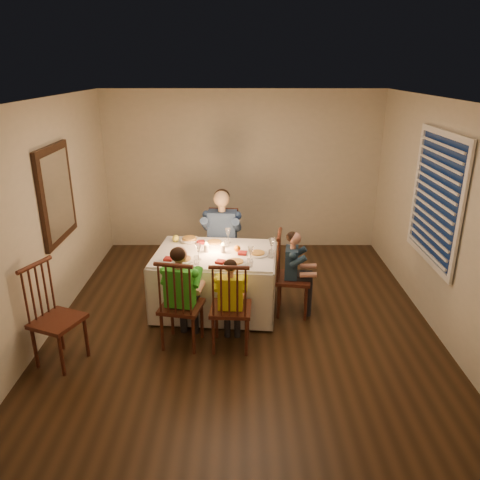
{
  "coord_description": "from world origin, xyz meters",
  "views": [
    {
      "loc": [
        -0.03,
        -5.08,
        2.94
      ],
      "look_at": [
        -0.04,
        0.15,
        0.98
      ],
      "focal_mm": 35.0,
      "sensor_mm": 36.0,
      "label": 1
    }
  ],
  "objects_px": {
    "chair_end": "(292,312)",
    "serving_bowl": "(189,240)",
    "dining_table": "(215,269)",
    "chair_extra": "(64,361)",
    "child_green": "(183,343)",
    "child_yellow": "(231,346)",
    "chair_near_left": "(183,343)",
    "chair_adult": "(223,282)",
    "adult": "(223,282)",
    "child_teal": "(292,312)",
    "chair_near_right": "(231,346)"
  },
  "relations": [
    {
      "from": "chair_end",
      "to": "serving_bowl",
      "type": "height_order",
      "value": "serving_bowl"
    },
    {
      "from": "chair_end",
      "to": "serving_bowl",
      "type": "relative_size",
      "value": 4.76
    },
    {
      "from": "dining_table",
      "to": "chair_extra",
      "type": "height_order",
      "value": "dining_table"
    },
    {
      "from": "child_green",
      "to": "child_yellow",
      "type": "xyz_separation_m",
      "value": [
        0.54,
        -0.05,
        0.0
      ]
    },
    {
      "from": "chair_near_left",
      "to": "serving_bowl",
      "type": "distance_m",
      "value": 1.4
    },
    {
      "from": "chair_adult",
      "to": "adult",
      "type": "distance_m",
      "value": 0.0
    },
    {
      "from": "chair_end",
      "to": "child_teal",
      "type": "distance_m",
      "value": 0.0
    },
    {
      "from": "chair_extra",
      "to": "child_yellow",
      "type": "relative_size",
      "value": 1.04
    },
    {
      "from": "dining_table",
      "to": "child_yellow",
      "type": "bearing_deg",
      "value": -71.0
    },
    {
      "from": "adult",
      "to": "chair_near_left",
      "type": "bearing_deg",
      "value": -97.64
    },
    {
      "from": "serving_bowl",
      "to": "child_yellow",
      "type": "bearing_deg",
      "value": -65.09
    },
    {
      "from": "dining_table",
      "to": "child_green",
      "type": "height_order",
      "value": "dining_table"
    },
    {
      "from": "chair_near_left",
      "to": "child_yellow",
      "type": "distance_m",
      "value": 0.54
    },
    {
      "from": "chair_extra",
      "to": "chair_adult",
      "type": "bearing_deg",
      "value": -17.2
    },
    {
      "from": "dining_table",
      "to": "chair_adult",
      "type": "height_order",
      "value": "dining_table"
    },
    {
      "from": "child_yellow",
      "to": "serving_bowl",
      "type": "relative_size",
      "value": 4.75
    },
    {
      "from": "chair_near_right",
      "to": "child_green",
      "type": "relative_size",
      "value": 0.9
    },
    {
      "from": "chair_end",
      "to": "child_green",
      "type": "height_order",
      "value": "child_green"
    },
    {
      "from": "chair_near_right",
      "to": "child_teal",
      "type": "bearing_deg",
      "value": -131.23
    },
    {
      "from": "chair_near_right",
      "to": "child_teal",
      "type": "distance_m",
      "value": 1.08
    },
    {
      "from": "chair_extra",
      "to": "serving_bowl",
      "type": "relative_size",
      "value": 4.95
    },
    {
      "from": "dining_table",
      "to": "child_green",
      "type": "xyz_separation_m",
      "value": [
        -0.33,
        -0.81,
        -0.56
      ]
    },
    {
      "from": "adult",
      "to": "child_teal",
      "type": "relative_size",
      "value": 1.27
    },
    {
      "from": "child_yellow",
      "to": "adult",
      "type": "bearing_deg",
      "value": -81.34
    },
    {
      "from": "adult",
      "to": "serving_bowl",
      "type": "xyz_separation_m",
      "value": [
        -0.41,
        -0.44,
        0.81
      ]
    },
    {
      "from": "chair_adult",
      "to": "chair_extra",
      "type": "xyz_separation_m",
      "value": [
        -1.61,
        -1.93,
        0.0
      ]
    },
    {
      "from": "child_green",
      "to": "child_yellow",
      "type": "height_order",
      "value": "child_green"
    },
    {
      "from": "chair_adult",
      "to": "child_teal",
      "type": "distance_m",
      "value": 1.26
    },
    {
      "from": "chair_extra",
      "to": "chair_near_right",
      "type": "bearing_deg",
      "value": -57.98
    },
    {
      "from": "chair_extra",
      "to": "serving_bowl",
      "type": "distance_m",
      "value": 2.08
    },
    {
      "from": "dining_table",
      "to": "chair_extra",
      "type": "bearing_deg",
      "value": -138.06
    },
    {
      "from": "adult",
      "to": "child_teal",
      "type": "xyz_separation_m",
      "value": [
        0.91,
        -0.87,
        0.0
      ]
    },
    {
      "from": "dining_table",
      "to": "chair_extra",
      "type": "xyz_separation_m",
      "value": [
        -1.56,
        -1.15,
        -0.56
      ]
    },
    {
      "from": "chair_end",
      "to": "adult",
      "type": "relative_size",
      "value": 0.78
    },
    {
      "from": "chair_end",
      "to": "adult",
      "type": "height_order",
      "value": "adult"
    },
    {
      "from": "chair_near_right",
      "to": "child_green",
      "type": "bearing_deg",
      "value": -1.93
    },
    {
      "from": "chair_near_left",
      "to": "serving_bowl",
      "type": "bearing_deg",
      "value": -77.98
    },
    {
      "from": "adult",
      "to": "child_green",
      "type": "distance_m",
      "value": 1.64
    },
    {
      "from": "dining_table",
      "to": "child_teal",
      "type": "bearing_deg",
      "value": -0.07
    },
    {
      "from": "adult",
      "to": "chair_extra",
      "type": "bearing_deg",
      "value": -123.85
    },
    {
      "from": "chair_near_right",
      "to": "chair_extra",
      "type": "height_order",
      "value": "chair_extra"
    },
    {
      "from": "chair_near_left",
      "to": "chair_extra",
      "type": "xyz_separation_m",
      "value": [
        -1.23,
        -0.34,
        0.0
      ]
    },
    {
      "from": "adult",
      "to": "child_green",
      "type": "relative_size",
      "value": 1.16
    },
    {
      "from": "chair_end",
      "to": "adult",
      "type": "xyz_separation_m",
      "value": [
        -0.91,
        0.87,
        0.0
      ]
    },
    {
      "from": "dining_table",
      "to": "chair_near_left",
      "type": "distance_m",
      "value": 1.04
    },
    {
      "from": "dining_table",
      "to": "chair_near_right",
      "type": "height_order",
      "value": "dining_table"
    },
    {
      "from": "adult",
      "to": "child_yellow",
      "type": "xyz_separation_m",
      "value": [
        0.15,
        -1.64,
        0.0
      ]
    },
    {
      "from": "chair_near_right",
      "to": "child_teal",
      "type": "xyz_separation_m",
      "value": [
        0.76,
        0.77,
        0.0
      ]
    },
    {
      "from": "chair_end",
      "to": "child_green",
      "type": "bearing_deg",
      "value": 126.98
    },
    {
      "from": "chair_adult",
      "to": "serving_bowl",
      "type": "bearing_deg",
      "value": -126.65
    }
  ]
}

